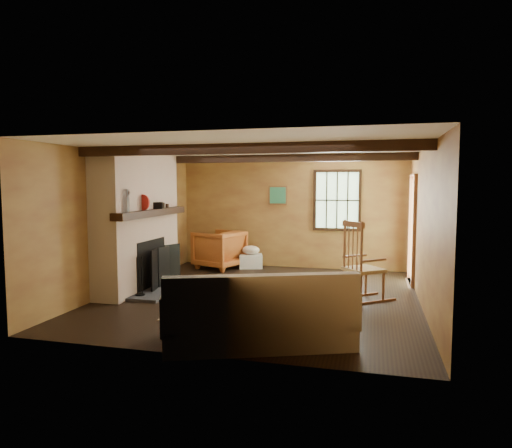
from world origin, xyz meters
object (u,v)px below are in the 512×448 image
(fireplace, at_px, (139,227))
(armchair, at_px, (219,249))
(rocking_chair, at_px, (361,267))
(sofa, at_px, (259,317))
(laundry_basket, at_px, (251,261))

(fireplace, distance_m, armchair, 2.41)
(rocking_chair, bearing_deg, armchair, 17.22)
(armchair, bearing_deg, rocking_chair, 76.75)
(fireplace, height_order, sofa, fireplace)
(laundry_basket, height_order, armchair, armchair)
(rocking_chair, bearing_deg, fireplace, 52.76)
(fireplace, relative_size, laundry_basket, 4.80)
(fireplace, distance_m, laundry_basket, 2.94)
(rocking_chair, relative_size, laundry_basket, 2.57)
(fireplace, height_order, rocking_chair, fireplace)
(laundry_basket, bearing_deg, fireplace, -119.90)
(rocking_chair, distance_m, armchair, 3.73)
(rocking_chair, distance_m, laundry_basket, 3.37)
(sofa, bearing_deg, armchair, 93.19)
(fireplace, bearing_deg, laundry_basket, 60.10)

